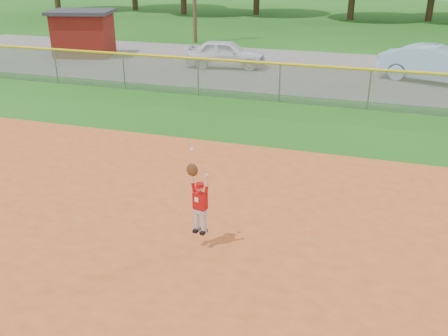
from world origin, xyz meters
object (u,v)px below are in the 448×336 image
at_px(car_blue, 436,64).
at_px(utility_shed, 83,33).
at_px(car_white_a, 226,54).
at_px(ballplayer, 199,199).

relative_size(car_blue, utility_shed, 1.25).
height_order(car_white_a, car_blue, car_blue).
bearing_deg(utility_shed, car_blue, -2.05).
xyz_separation_m(utility_shed, ballplayer, (12.91, -16.55, -0.20)).
bearing_deg(car_blue, car_white_a, 107.37).
relative_size(utility_shed, ballplayer, 2.21).
xyz_separation_m(car_white_a, ballplayer, (4.53, -16.06, 0.36)).
relative_size(car_blue, ballplayer, 2.76).
bearing_deg(ballplayer, car_white_a, 105.76).
distance_m(car_blue, utility_shed, 18.19).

